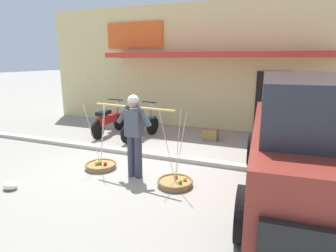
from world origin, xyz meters
TOP-DOWN VIEW (x-y plane):
  - ground_plane at (0.00, 0.00)m, footprint 90.00×90.00m
  - sidewalk_curb at (0.00, 0.70)m, footprint 20.00×0.24m
  - fruit_vendor at (0.24, -0.52)m, footprint 1.84×0.26m
  - fruit_basket_left_side at (1.16, -0.63)m, footprint 0.69×0.69m
  - fruit_basket_right_side at (-0.68, -0.42)m, footprint 0.69×0.69m
  - motorcycle_nearest_shop at (-2.14, 2.13)m, footprint 0.54×1.82m
  - motorcycle_second_in_row at (-0.97, 2.06)m, footprint 0.54×1.81m
  - parked_truck at (3.47, -0.32)m, footprint 2.38×4.91m
  - storefront_building at (0.74, 6.64)m, footprint 13.00×6.00m
  - plastic_litter_bag at (-1.63, -1.92)m, footprint 0.28×0.22m
  - wooden_crate at (1.03, 2.74)m, footprint 0.44×0.36m

SIDE VIEW (x-z plane):
  - ground_plane at x=0.00m, z-range 0.00..0.00m
  - sidewalk_curb at x=0.00m, z-range 0.00..0.10m
  - plastic_litter_bag at x=-1.63m, z-range 0.00..0.14m
  - fruit_basket_left_side at x=1.16m, z-range -0.65..0.80m
  - fruit_basket_right_side at x=-0.68m, z-range -0.65..0.80m
  - wooden_crate at x=1.03m, z-range 0.00..0.32m
  - motorcycle_nearest_shop at x=-2.14m, z-range -0.09..1.00m
  - motorcycle_second_in_row at x=-0.97m, z-range -0.09..1.00m
  - fruit_vendor at x=0.24m, z-range 0.13..1.83m
  - parked_truck at x=3.47m, z-range 0.08..2.18m
  - storefront_building at x=0.74m, z-range 0.00..4.20m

